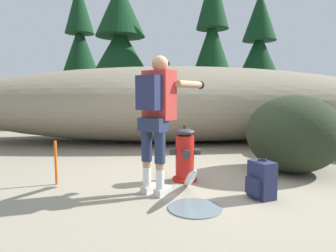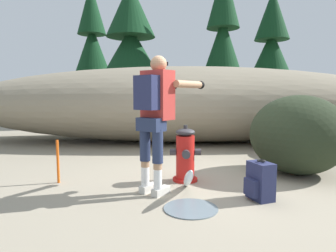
% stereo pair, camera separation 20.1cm
% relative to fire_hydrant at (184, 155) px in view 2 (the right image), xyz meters
% --- Properties ---
extents(ground_plane, '(56.00, 56.00, 0.04)m').
position_rel_fire_hydrant_xyz_m(ground_plane, '(0.26, 0.03, -0.39)').
color(ground_plane, gray).
extents(dirt_embankment, '(12.04, 3.20, 1.94)m').
position_rel_fire_hydrant_xyz_m(dirt_embankment, '(0.26, 3.64, 0.60)').
color(dirt_embankment, gray).
rests_on(dirt_embankment, ground_plane).
extents(fire_hydrant, '(0.44, 0.39, 0.80)m').
position_rel_fire_hydrant_xyz_m(fire_hydrant, '(0.00, 0.00, 0.00)').
color(fire_hydrant, red).
rests_on(fire_hydrant, ground_plane).
extents(hydrant_water_jet, '(0.58, 1.19, 0.52)m').
position_rel_fire_hydrant_xyz_m(hydrant_water_jet, '(0.00, -0.74, -0.22)').
color(hydrant_water_jet, silver).
rests_on(hydrant_water_jet, ground_plane).
extents(utility_worker, '(0.90, 1.00, 1.69)m').
position_rel_fire_hydrant_xyz_m(utility_worker, '(-0.38, -0.50, 0.70)').
color(utility_worker, beige).
rests_on(utility_worker, ground_plane).
extents(spare_backpack, '(0.35, 0.35, 0.47)m').
position_rel_fire_hydrant_xyz_m(spare_backpack, '(0.83, -0.76, -0.15)').
color(spare_backpack, '#23284C').
rests_on(spare_backpack, ground_plane).
extents(boulder_large, '(1.59, 1.59, 1.22)m').
position_rel_fire_hydrant_xyz_m(boulder_large, '(1.75, 0.39, 0.24)').
color(boulder_large, '#232D1C').
rests_on(boulder_large, ground_plane).
extents(boulder_small, '(1.51, 1.55, 0.73)m').
position_rel_fire_hydrant_xyz_m(boulder_small, '(2.59, 1.84, -0.00)').
color(boulder_small, '#232B23').
rests_on(boulder_small, ground_plane).
extents(pine_tree_far_left, '(2.06, 2.06, 6.46)m').
position_rel_fire_hydrant_xyz_m(pine_tree_far_left, '(-3.86, 10.29, 3.28)').
color(pine_tree_far_left, '#47331E').
rests_on(pine_tree_far_left, ground_plane).
extents(pine_tree_left, '(2.97, 2.97, 5.58)m').
position_rel_fire_hydrant_xyz_m(pine_tree_left, '(-1.71, 7.81, 2.74)').
color(pine_tree_left, '#47331E').
rests_on(pine_tree_left, ground_plane).
extents(pine_tree_center, '(2.01, 2.01, 6.32)m').
position_rel_fire_hydrant_xyz_m(pine_tree_center, '(1.94, 7.99, 3.05)').
color(pine_tree_center, '#47331E').
rests_on(pine_tree_center, ground_plane).
extents(pine_tree_right, '(2.39, 2.39, 6.00)m').
position_rel_fire_hydrant_xyz_m(pine_tree_right, '(4.50, 9.76, 2.95)').
color(pine_tree_right, '#47331E').
rests_on(pine_tree_right, ground_plane).
extents(survey_stake, '(0.04, 0.04, 0.60)m').
position_rel_fire_hydrant_xyz_m(survey_stake, '(-1.76, -0.10, -0.07)').
color(survey_stake, '#E55914').
rests_on(survey_stake, ground_plane).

